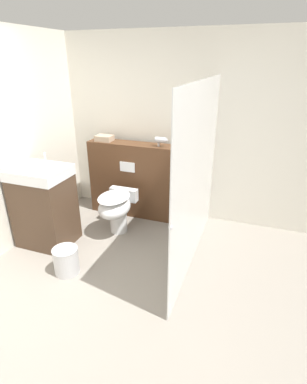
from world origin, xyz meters
name	(u,v)px	position (x,y,z in m)	size (l,w,h in m)	color
ground_plane	(79,313)	(0.00, 0.00, 0.00)	(12.00, 12.00, 0.00)	gray
wall_back	(159,129)	(0.00, 2.26, 1.25)	(8.00, 0.06, 2.50)	silver
partition_panel	(132,179)	(-0.32, 2.00, 0.54)	(1.24, 0.29, 1.08)	#51331E
shower_glass	(197,179)	(0.79, 1.21, 0.99)	(0.04, 2.03, 1.98)	silver
toilet	(116,208)	(-0.28, 1.40, 0.37)	(0.39, 0.60, 0.56)	white
sink_vanity	(44,206)	(-1.01, 0.91, 0.50)	(0.65, 0.53, 1.14)	#473323
hair_drier	(161,140)	(0.14, 1.97, 1.17)	(0.17, 0.07, 0.13)	#B7B7BC
folded_towel	(104,138)	(-0.72, 1.98, 1.12)	(0.23, 0.18, 0.08)	tan
waste_bin	(66,261)	(-0.44, 0.47, 0.15)	(0.27, 0.27, 0.30)	silver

